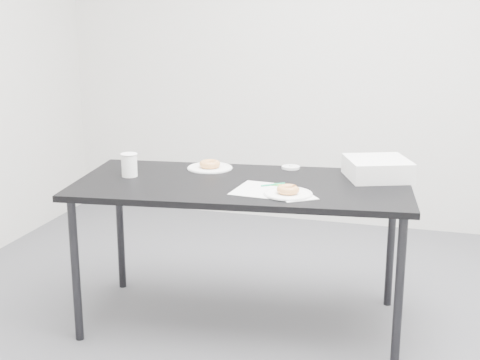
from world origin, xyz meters
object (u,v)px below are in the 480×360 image
(scorecard, at_px, (259,189))
(plate_far, at_px, (210,168))
(table, at_px, (242,193))
(donut_far, at_px, (210,164))
(coffee_cup, at_px, (129,165))
(pen, at_px, (273,185))
(donut_near, at_px, (288,189))
(bakery_box, at_px, (377,168))
(plate_near, at_px, (288,194))

(scorecard, relative_size, plate_far, 1.13)
(table, height_order, scorecard, scorecard)
(donut_far, xyz_separation_m, coffee_cup, (-0.35, -0.28, 0.04))
(table, bearing_deg, donut_far, 130.25)
(scorecard, height_order, pen, pen)
(donut_near, distance_m, donut_far, 0.65)
(donut_near, distance_m, bakery_box, 0.58)
(pen, bearing_deg, scorecard, -157.97)
(scorecard, xyz_separation_m, donut_far, (-0.36, 0.34, 0.02))
(scorecard, bearing_deg, table, 140.96)
(table, height_order, coffee_cup, coffee_cup)
(donut_far, xyz_separation_m, bakery_box, (0.89, 0.04, 0.03))
(plate_near, height_order, donut_near, donut_near)
(plate_far, bearing_deg, donut_near, -37.38)
(plate_near, bearing_deg, scorecard, 160.44)
(pen, bearing_deg, donut_far, 110.36)
(scorecard, relative_size, donut_near, 2.56)
(donut_far, height_order, bakery_box, bakery_box)
(plate_far, distance_m, donut_far, 0.02)
(coffee_cup, bearing_deg, table, 4.44)
(bakery_box, bearing_deg, donut_near, -151.56)
(table, xyz_separation_m, plate_near, (0.27, -0.17, 0.06))
(pen, height_order, donut_near, donut_near)
(scorecard, bearing_deg, plate_far, 141.77)
(plate_far, bearing_deg, coffee_cup, -141.32)
(pen, distance_m, donut_far, 0.48)
(scorecard, relative_size, pen, 2.15)
(donut_far, bearing_deg, bakery_box, 2.76)
(donut_near, relative_size, coffee_cup, 0.88)
(table, height_order, donut_far, donut_far)
(table, height_order, pen, pen)
(pen, xyz_separation_m, bakery_box, (0.48, 0.30, 0.04))
(table, distance_m, pen, 0.18)
(plate_near, bearing_deg, coffee_cup, 172.10)
(pen, height_order, plate_near, pen)
(donut_near, height_order, bakery_box, bakery_box)
(table, relative_size, bakery_box, 5.76)
(donut_far, bearing_deg, coffee_cup, -141.32)
(scorecard, bearing_deg, pen, 65.03)
(plate_far, distance_m, coffee_cup, 0.45)
(table, height_order, plate_near, plate_near)
(table, xyz_separation_m, bakery_box, (0.64, 0.27, 0.11))
(plate_far, bearing_deg, pen, -31.64)
(table, relative_size, coffee_cup, 14.38)
(table, xyz_separation_m, coffee_cup, (-0.59, -0.05, 0.12))
(pen, bearing_deg, table, 133.71)
(pen, distance_m, donut_near, 0.18)
(table, xyz_separation_m, scorecard, (0.11, -0.11, 0.06))
(table, xyz_separation_m, donut_near, (0.27, -0.17, 0.08))
(plate_far, xyz_separation_m, coffee_cup, (-0.35, -0.28, 0.06))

